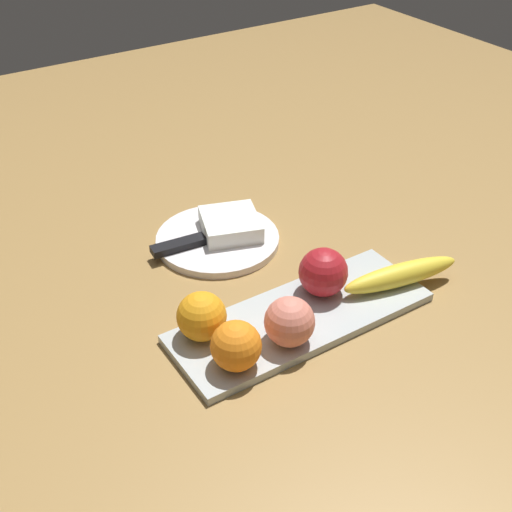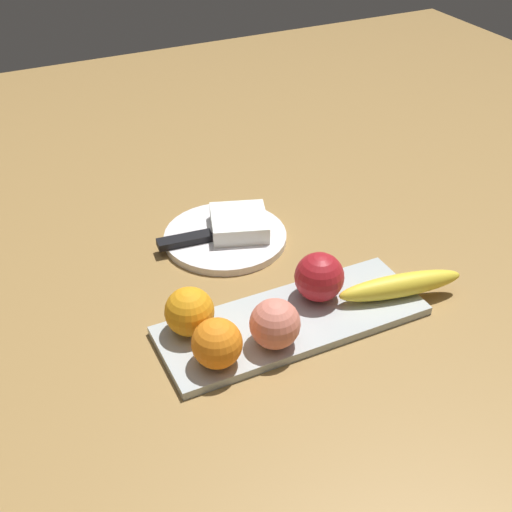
{
  "view_description": "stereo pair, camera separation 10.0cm",
  "coord_description": "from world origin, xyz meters",
  "px_view_note": "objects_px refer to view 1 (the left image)",
  "views": [
    {
      "loc": [
        -0.43,
        -0.58,
        0.62
      ],
      "look_at": [
        0.01,
        0.11,
        0.04
      ],
      "focal_mm": 47.09,
      "sensor_mm": 36.0,
      "label": 1
    },
    {
      "loc": [
        -0.34,
        -0.63,
        0.62
      ],
      "look_at": [
        0.01,
        0.11,
        0.04
      ],
      "focal_mm": 47.09,
      "sensor_mm": 36.0,
      "label": 2
    }
  ],
  "objects_px": {
    "dinner_plate": "(218,239)",
    "folded_napkin": "(230,224)",
    "apple": "(323,272)",
    "knife": "(188,243)",
    "peach": "(290,322)",
    "orange_near_banana": "(202,316)",
    "banana": "(401,275)",
    "fruit_tray": "(301,317)",
    "orange_near_apple": "(236,346)"
  },
  "relations": [
    {
      "from": "apple",
      "to": "knife",
      "type": "distance_m",
      "value": 0.24
    },
    {
      "from": "apple",
      "to": "knife",
      "type": "xyz_separation_m",
      "value": [
        -0.11,
        0.21,
        -0.03
      ]
    },
    {
      "from": "apple",
      "to": "folded_napkin",
      "type": "relative_size",
      "value": 0.74
    },
    {
      "from": "fruit_tray",
      "to": "dinner_plate",
      "type": "xyz_separation_m",
      "value": [
        0.0,
        0.23,
        0.0
      ]
    },
    {
      "from": "apple",
      "to": "fruit_tray",
      "type": "bearing_deg",
      "value": -156.4
    },
    {
      "from": "orange_near_banana",
      "to": "folded_napkin",
      "type": "distance_m",
      "value": 0.26
    },
    {
      "from": "fruit_tray",
      "to": "banana",
      "type": "relative_size",
      "value": 1.99
    },
    {
      "from": "orange_near_apple",
      "to": "knife",
      "type": "relative_size",
      "value": 0.36
    },
    {
      "from": "knife",
      "to": "banana",
      "type": "bearing_deg",
      "value": -44.12
    },
    {
      "from": "orange_near_banana",
      "to": "knife",
      "type": "height_order",
      "value": "orange_near_banana"
    },
    {
      "from": "banana",
      "to": "peach",
      "type": "bearing_deg",
      "value": 13.47
    },
    {
      "from": "apple",
      "to": "orange_near_apple",
      "type": "height_order",
      "value": "apple"
    },
    {
      "from": "orange_near_apple",
      "to": "apple",
      "type": "bearing_deg",
      "value": 18.27
    },
    {
      "from": "fruit_tray",
      "to": "knife",
      "type": "distance_m",
      "value": 0.24
    },
    {
      "from": "apple",
      "to": "orange_near_banana",
      "type": "height_order",
      "value": "apple"
    },
    {
      "from": "orange_near_banana",
      "to": "folded_napkin",
      "type": "relative_size",
      "value": 0.7
    },
    {
      "from": "orange_near_apple",
      "to": "peach",
      "type": "bearing_deg",
      "value": 0.23
    },
    {
      "from": "fruit_tray",
      "to": "knife",
      "type": "relative_size",
      "value": 2.09
    },
    {
      "from": "peach",
      "to": "folded_napkin",
      "type": "bearing_deg",
      "value": 75.08
    },
    {
      "from": "dinner_plate",
      "to": "folded_napkin",
      "type": "height_order",
      "value": "folded_napkin"
    },
    {
      "from": "orange_near_apple",
      "to": "orange_near_banana",
      "type": "relative_size",
      "value": 0.98
    },
    {
      "from": "fruit_tray",
      "to": "orange_near_apple",
      "type": "distance_m",
      "value": 0.14
    },
    {
      "from": "fruit_tray",
      "to": "knife",
      "type": "xyz_separation_m",
      "value": [
        -0.05,
        0.24,
        0.01
      ]
    },
    {
      "from": "folded_napkin",
      "to": "knife",
      "type": "relative_size",
      "value": 0.53
    },
    {
      "from": "fruit_tray",
      "to": "apple",
      "type": "distance_m",
      "value": 0.07
    },
    {
      "from": "orange_near_banana",
      "to": "folded_napkin",
      "type": "bearing_deg",
      "value": 50.52
    },
    {
      "from": "fruit_tray",
      "to": "knife",
      "type": "height_order",
      "value": "knife"
    },
    {
      "from": "orange_near_apple",
      "to": "knife",
      "type": "height_order",
      "value": "orange_near_apple"
    },
    {
      "from": "peach",
      "to": "folded_napkin",
      "type": "relative_size",
      "value": 0.7
    },
    {
      "from": "banana",
      "to": "folded_napkin",
      "type": "relative_size",
      "value": 1.97
    },
    {
      "from": "orange_near_apple",
      "to": "dinner_plate",
      "type": "height_order",
      "value": "orange_near_apple"
    },
    {
      "from": "fruit_tray",
      "to": "orange_near_banana",
      "type": "bearing_deg",
      "value": 165.53
    },
    {
      "from": "dinner_plate",
      "to": "knife",
      "type": "height_order",
      "value": "knife"
    },
    {
      "from": "banana",
      "to": "folded_napkin",
      "type": "distance_m",
      "value": 0.29
    },
    {
      "from": "apple",
      "to": "orange_near_apple",
      "type": "xyz_separation_m",
      "value": [
        -0.18,
        -0.06,
        -0.0
      ]
    },
    {
      "from": "orange_near_apple",
      "to": "dinner_plate",
      "type": "relative_size",
      "value": 0.32
    },
    {
      "from": "fruit_tray",
      "to": "peach",
      "type": "height_order",
      "value": "peach"
    },
    {
      "from": "folded_napkin",
      "to": "apple",
      "type": "bearing_deg",
      "value": -81.97
    },
    {
      "from": "peach",
      "to": "knife",
      "type": "distance_m",
      "value": 0.27
    },
    {
      "from": "apple",
      "to": "knife",
      "type": "height_order",
      "value": "apple"
    },
    {
      "from": "orange_near_banana",
      "to": "knife",
      "type": "bearing_deg",
      "value": 67.26
    },
    {
      "from": "banana",
      "to": "folded_napkin",
      "type": "xyz_separation_m",
      "value": [
        -0.14,
        0.26,
        -0.0
      ]
    },
    {
      "from": "banana",
      "to": "knife",
      "type": "relative_size",
      "value": 1.05
    },
    {
      "from": "dinner_plate",
      "to": "folded_napkin",
      "type": "distance_m",
      "value": 0.03
    },
    {
      "from": "apple",
      "to": "orange_near_banana",
      "type": "xyz_separation_m",
      "value": [
        -0.19,
        0.01,
        -0.0
      ]
    },
    {
      "from": "fruit_tray",
      "to": "peach",
      "type": "relative_size",
      "value": 5.59
    },
    {
      "from": "apple",
      "to": "orange_near_apple",
      "type": "distance_m",
      "value": 0.19
    },
    {
      "from": "fruit_tray",
      "to": "orange_near_banana",
      "type": "distance_m",
      "value": 0.15
    },
    {
      "from": "peach",
      "to": "folded_napkin",
      "type": "distance_m",
      "value": 0.28
    },
    {
      "from": "banana",
      "to": "orange_near_banana",
      "type": "bearing_deg",
      "value": -1.12
    }
  ]
}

